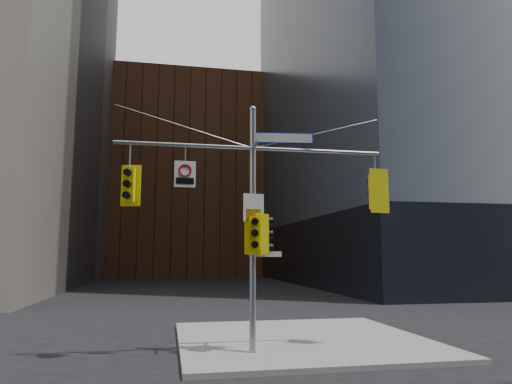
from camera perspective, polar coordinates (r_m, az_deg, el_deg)
name	(u,v)px	position (r m, az deg, el deg)	size (l,w,h in m)	color
ground	(268,377)	(11.64, 1.51, -22.07)	(160.00, 160.00, 0.00)	black
sidewalk_corner	(301,340)	(15.90, 5.66, -17.89)	(8.00, 8.00, 0.15)	gray
podium_ne	(464,253)	(52.68, 24.57, -6.96)	(36.40, 36.40, 6.00)	black
brick_midrise	(186,180)	(69.95, -8.76, 1.44)	(26.00, 20.00, 28.00)	brown
signal_assembly	(253,201)	(13.33, -0.40, -1.13)	(8.00, 0.80, 7.30)	#93959B
traffic_light_west_arm	(129,185)	(13.22, -15.58, 0.89)	(0.55, 0.51, 1.17)	yellow
traffic_light_east_arm	(376,191)	(14.58, 14.77, 0.07)	(0.65, 0.57, 1.36)	yellow
traffic_light_pole_side	(264,234)	(13.33, 0.98, -5.30)	(0.49, 0.42, 1.16)	yellow
traffic_light_pole_front	(255,233)	(12.99, -0.18, -5.19)	(0.57, 0.49, 1.19)	yellow
street_sign_blade	(284,138)	(13.89, 3.52, 6.73)	(1.81, 0.26, 0.35)	navy
regulatory_sign_arm	(185,173)	(13.20, -8.86, 2.35)	(0.61, 0.07, 0.76)	silver
regulatory_sign_pole	(254,208)	(13.19, -0.31, -2.03)	(0.61, 0.11, 0.80)	silver
street_blade_ew	(268,254)	(13.33, 1.51, -7.77)	(0.79, 0.10, 0.16)	silver
street_blade_ns	(250,254)	(13.68, -0.75, -7.73)	(0.10, 0.80, 0.16)	#145926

